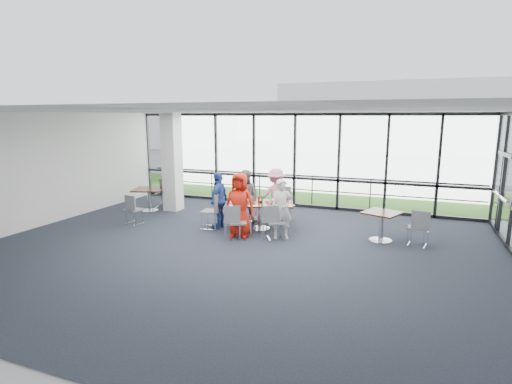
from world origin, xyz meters
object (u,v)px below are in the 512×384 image
(chair_spare_la, at_px, (134,210))
(chair_spare_lb, at_px, (162,194))
(diner_near_right, at_px, (282,209))
(chair_main_nl, at_px, (238,223))
(chair_main_fr, at_px, (279,205))
(chair_main_nr, at_px, (276,222))
(main_table, at_px, (260,207))
(diner_end, at_px, (219,200))
(chair_main_end, at_px, (211,211))
(structural_column, at_px, (172,162))
(side_table_left, at_px, (149,192))
(side_table_right, at_px, (382,217))
(chair_main_fl, at_px, (246,205))
(diner_far_right, at_px, (276,195))
(chair_spare_r, at_px, (418,228))
(diner_far_left, at_px, (245,196))
(diner_near_left, at_px, (240,205))

(chair_spare_la, distance_m, chair_spare_lb, 2.06)
(diner_near_right, height_order, chair_main_nl, diner_near_right)
(chair_main_fr, bearing_deg, chair_main_nr, 84.69)
(main_table, distance_m, diner_end, 1.16)
(chair_main_end, bearing_deg, structural_column, -131.34)
(side_table_left, height_order, side_table_right, same)
(chair_spare_la, bearing_deg, main_table, 21.85)
(chair_main_fl, bearing_deg, chair_main_nr, 128.70)
(side_table_left, height_order, chair_main_end, chair_main_end)
(structural_column, height_order, main_table, structural_column)
(structural_column, bearing_deg, diner_far_right, -3.18)
(chair_main_end, height_order, chair_spare_r, chair_main_end)
(diner_end, distance_m, chair_spare_lb, 3.27)
(chair_main_nl, relative_size, chair_spare_lb, 0.90)
(diner_near_right, relative_size, diner_far_right, 0.96)
(chair_main_end, xyz_separation_m, chair_spare_lb, (-2.74, 1.61, -0.01))
(side_table_right, relative_size, chair_main_fl, 1.11)
(chair_main_fl, relative_size, chair_spare_lb, 0.97)
(chair_main_fr, bearing_deg, chair_spare_r, 143.73)
(main_table, distance_m, chair_spare_lb, 4.19)
(side_table_right, bearing_deg, chair_main_fl, 171.12)
(chair_main_nr, bearing_deg, diner_near_right, 7.18)
(structural_column, xyz_separation_m, chair_spare_r, (7.58, -1.08, -1.16))
(diner_far_left, xyz_separation_m, chair_spare_lb, (-3.33, 0.61, -0.29))
(diner_near_right, bearing_deg, chair_main_fl, 109.32)
(chair_main_fr, bearing_deg, diner_far_right, 50.53)
(diner_near_left, bearing_deg, side_table_left, 154.78)
(chair_main_fr, height_order, chair_spare_r, chair_main_fr)
(main_table, height_order, chair_main_nr, chair_main_nr)
(chair_main_fl, bearing_deg, main_table, 128.68)
(chair_main_fl, relative_size, chair_spare_la, 1.09)
(chair_main_fr, distance_m, chair_spare_la, 4.22)
(side_table_left, bearing_deg, diner_far_left, -1.89)
(main_table, relative_size, diner_far_left, 1.30)
(diner_far_right, relative_size, chair_spare_la, 1.86)
(structural_column, xyz_separation_m, diner_far_right, (3.67, -0.20, -0.80))
(diner_end, relative_size, chair_main_fl, 1.69)
(side_table_left, xyz_separation_m, chair_spare_lb, (0.15, 0.49, -0.16))
(side_table_left, height_order, chair_spare_la, chair_spare_la)
(diner_end, height_order, chair_spare_la, diner_end)
(diner_far_right, bearing_deg, chair_main_end, 15.62)
(structural_column, height_order, diner_end, structural_column)
(side_table_right, height_order, chair_spare_la, chair_spare_la)
(side_table_right, bearing_deg, structural_column, 171.26)
(diner_far_left, height_order, chair_main_nr, diner_far_left)
(diner_far_left, distance_m, chair_spare_lb, 3.40)
(diner_near_left, height_order, chair_spare_lb, diner_near_left)
(chair_main_nr, bearing_deg, side_table_left, 133.59)
(chair_main_fr, bearing_deg, side_table_left, -16.71)
(structural_column, distance_m, diner_far_right, 3.76)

